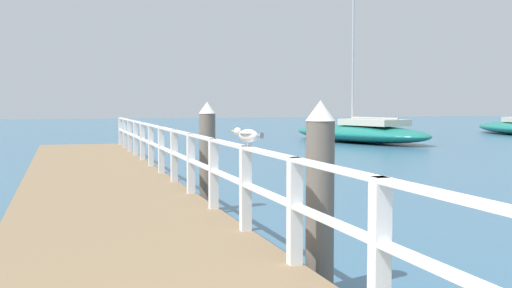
{
  "coord_description": "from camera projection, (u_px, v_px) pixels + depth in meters",
  "views": [
    {
      "loc": [
        -0.68,
        -1.3,
        1.86
      ],
      "look_at": [
        1.92,
        7.0,
        1.3
      ],
      "focal_mm": 43.65,
      "sensor_mm": 36.0,
      "label": 1
    }
  ],
  "objects": [
    {
      "name": "pier_deck",
      "position": [
        99.0,
        189.0,
        12.19
      ],
      "size": [
        2.86,
        22.35,
        0.38
      ],
      "primitive_type": "cube",
      "color": "#846B4C",
      "rests_on": "ground_plane"
    },
    {
      "name": "pier_railing",
      "position": [
        167.0,
        147.0,
        12.54
      ],
      "size": [
        0.12,
        20.87,
        0.99
      ],
      "color": "white",
      "rests_on": "pier_deck"
    },
    {
      "name": "dock_piling_near",
      "position": [
        320.0,
        196.0,
        6.1
      ],
      "size": [
        0.29,
        0.29,
        1.9
      ],
      "color": "#6B6056",
      "rests_on": "ground_plane"
    },
    {
      "name": "dock_piling_far",
      "position": [
        207.0,
        156.0,
        10.79
      ],
      "size": [
        0.29,
        0.29,
        1.9
      ],
      "color": "#6B6056",
      "rests_on": "ground_plane"
    },
    {
      "name": "seagull_foreground",
      "position": [
        248.0,
        135.0,
        7.08
      ],
      "size": [
        0.27,
        0.44,
        0.21
      ],
      "rotation": [
        0.0,
        0.0,
        0.51
      ],
      "color": "white",
      "rests_on": "pier_railing"
    },
    {
      "name": "boat_0",
      "position": [
        359.0,
        132.0,
        30.21
      ],
      "size": [
        5.29,
        9.42,
        10.8
      ],
      "rotation": [
        0.0,
        0.0,
        0.26
      ],
      "color": "#197266",
      "rests_on": "ground_plane"
    }
  ]
}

